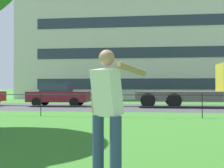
% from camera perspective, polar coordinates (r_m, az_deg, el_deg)
% --- Properties ---
extents(street_strip, '(80.00, 6.98, 0.01)m').
position_cam_1_polar(street_strip, '(18.77, -2.13, -4.49)').
color(street_strip, '#424247').
rests_on(street_strip, ground).
extents(park_fence, '(31.20, 0.04, 1.00)m').
position_cam_1_polar(park_fence, '(12.83, -6.40, -3.34)').
color(park_fence, black).
rests_on(park_fence, ground).
extents(person_thrower, '(0.78, 0.66, 1.80)m').
position_cam_1_polar(person_thrower, '(4.03, -0.93, -5.03)').
color(person_thrower, navy).
rests_on(person_thrower, ground).
extents(car_maroon_left, '(4.03, 1.87, 1.54)m').
position_cam_1_polar(car_maroon_left, '(19.92, -10.41, -2.03)').
color(car_maroon_left, maroon).
rests_on(car_maroon_left, ground).
extents(flatbed_truck_center, '(7.33, 2.51, 2.75)m').
position_cam_1_polar(flatbed_truck_center, '(19.42, 18.93, -0.75)').
color(flatbed_truck_center, yellow).
rests_on(flatbed_truck_center, ground).
extents(apartment_building_background, '(33.87, 15.43, 16.43)m').
position_cam_1_polar(apartment_building_background, '(38.39, 10.63, 9.84)').
color(apartment_building_background, beige).
rests_on(apartment_building_background, ground).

